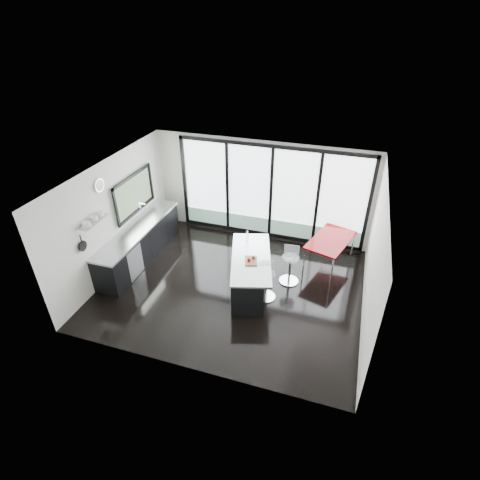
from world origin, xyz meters
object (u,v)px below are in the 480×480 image
(island, at_px, (248,272))
(bar_stool_near, at_px, (266,285))
(bar_stool_far, at_px, (290,269))
(red_table, at_px, (329,252))

(island, xyz_separation_m, bar_stool_near, (0.50, -0.23, -0.08))
(island, relative_size, bar_stool_far, 3.06)
(bar_stool_near, relative_size, bar_stool_far, 0.97)
(island, bearing_deg, bar_stool_near, -24.92)
(red_table, bearing_deg, island, -139.29)
(island, height_order, bar_stool_far, island)
(bar_stool_far, bearing_deg, red_table, 44.53)
(bar_stool_far, relative_size, red_table, 0.50)
(bar_stool_near, bearing_deg, island, 136.21)
(island, distance_m, bar_stool_near, 0.56)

